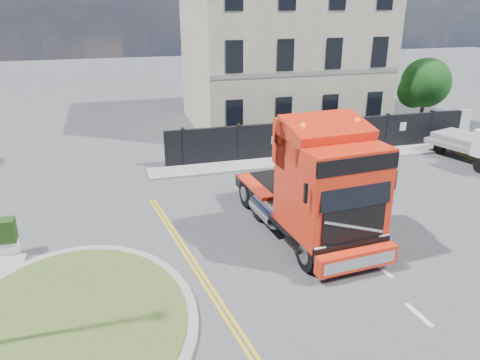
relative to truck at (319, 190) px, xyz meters
name	(u,v)px	position (x,y,z in m)	size (l,w,h in m)	color
ground	(277,240)	(-1.36, 0.43, -2.03)	(120.00, 120.00, 0.00)	#424244
traffic_island	(73,321)	(-8.36, -2.57, -1.95)	(6.80, 6.80, 0.17)	gray
hoarding_fence	(333,136)	(5.19, 9.43, -1.03)	(18.80, 0.25, 2.00)	black
georgian_building	(281,39)	(4.64, 16.93, 3.74)	(12.30, 10.30, 12.80)	beige
tree	(423,85)	(13.01, 12.53, 1.02)	(3.20, 3.20, 4.80)	#382619
pavement_far	(330,158)	(4.64, 8.53, -1.97)	(20.00, 1.60, 0.12)	gray
truck	(319,190)	(0.00, 0.00, 0.00)	(3.47, 7.79, 4.53)	black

